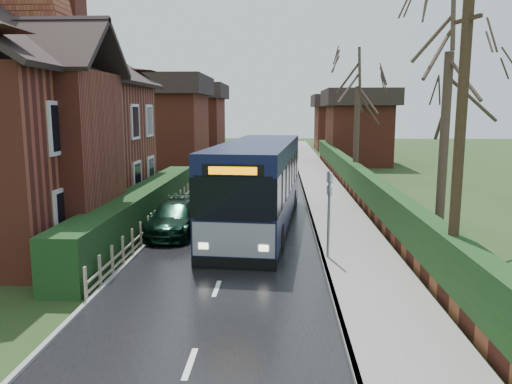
# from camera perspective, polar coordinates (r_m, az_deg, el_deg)

# --- Properties ---
(ground) EXTENTS (140.00, 140.00, 0.00)m
(ground) POSITION_cam_1_polar(r_m,az_deg,el_deg) (15.48, -3.58, -8.46)
(ground) COLOR #2C401B
(ground) RESTS_ON ground
(road) EXTENTS (6.00, 100.00, 0.02)m
(road) POSITION_cam_1_polar(r_m,az_deg,el_deg) (25.15, -1.09, -1.47)
(road) COLOR black
(road) RESTS_ON ground
(pavement) EXTENTS (2.50, 100.00, 0.14)m
(pavement) POSITION_cam_1_polar(r_m,az_deg,el_deg) (25.22, 8.59, -1.40)
(pavement) COLOR slate
(pavement) RESTS_ON ground
(kerb_right) EXTENTS (0.12, 100.00, 0.14)m
(kerb_right) POSITION_cam_1_polar(r_m,az_deg,el_deg) (25.12, 5.87, -1.39)
(kerb_right) COLOR gray
(kerb_right) RESTS_ON ground
(kerb_left) EXTENTS (0.12, 100.00, 0.10)m
(kerb_left) POSITION_cam_1_polar(r_m,az_deg,el_deg) (25.53, -7.94, -1.30)
(kerb_left) COLOR gray
(kerb_left) RESTS_ON ground
(front_hedge) EXTENTS (1.20, 16.00, 1.60)m
(front_hedge) POSITION_cam_1_polar(r_m,az_deg,el_deg) (20.79, -12.82, -1.78)
(front_hedge) COLOR black
(front_hedge) RESTS_ON ground
(picket_fence) EXTENTS (0.10, 16.00, 0.90)m
(picket_fence) POSITION_cam_1_polar(r_m,az_deg,el_deg) (20.68, -10.78, -2.76)
(picket_fence) COLOR tan
(picket_fence) RESTS_ON ground
(right_wall_hedge) EXTENTS (0.60, 50.00, 1.80)m
(right_wall_hedge) POSITION_cam_1_polar(r_m,az_deg,el_deg) (25.27, 12.14, 0.70)
(right_wall_hedge) COLOR maroon
(right_wall_hedge) RESTS_ON ground
(brick_house) EXTENTS (9.30, 14.60, 10.30)m
(brick_house) POSITION_cam_1_polar(r_m,az_deg,el_deg) (22.03, -25.64, 7.52)
(brick_house) COLOR maroon
(brick_house) RESTS_ON ground
(bus) EXTENTS (3.59, 11.59, 3.47)m
(bus) POSITION_cam_1_polar(r_m,az_deg,el_deg) (20.14, 0.26, 0.75)
(bus) COLOR black
(bus) RESTS_ON ground
(car_silver) EXTENTS (2.76, 4.77, 1.52)m
(car_silver) POSITION_cam_1_polar(r_m,az_deg,el_deg) (21.98, -5.57, -1.09)
(car_silver) COLOR #B2B1B6
(car_silver) RESTS_ON ground
(car_green) EXTENTS (1.88, 4.34, 1.24)m
(car_green) POSITION_cam_1_polar(r_m,az_deg,el_deg) (19.52, -9.29, -2.93)
(car_green) COLOR black
(car_green) RESTS_ON ground
(car_distant) EXTENTS (1.41, 3.94, 1.29)m
(car_distant) POSITION_cam_1_polar(r_m,az_deg,el_deg) (58.73, 3.08, 5.36)
(car_distant) COLOR black
(car_distant) RESTS_ON ground
(bus_stop_sign) EXTENTS (0.15, 0.44, 2.88)m
(bus_stop_sign) POSITION_cam_1_polar(r_m,az_deg,el_deg) (15.67, 8.34, -1.17)
(bus_stop_sign) COLOR slate
(bus_stop_sign) RESTS_ON ground
(telegraph_pole) EXTENTS (0.32, 0.92, 7.24)m
(telegraph_pole) POSITION_cam_1_polar(r_m,az_deg,el_deg) (12.49, 22.14, 3.76)
(telegraph_pole) COLOR black
(telegraph_pole) RESTS_ON ground
(tree_right_near) EXTENTS (4.43, 4.43, 9.57)m
(tree_right_near) POSITION_cam_1_polar(r_m,az_deg,el_deg) (18.86, 21.33, 16.09)
(tree_right_near) COLOR #3A2C22
(tree_right_near) RESTS_ON ground
(tree_right_far) EXTENTS (4.46, 4.46, 8.61)m
(tree_right_far) POSITION_cam_1_polar(r_m,az_deg,el_deg) (29.04, 11.61, 12.52)
(tree_right_far) COLOR #362820
(tree_right_far) RESTS_ON ground
(tree_house_side) EXTENTS (4.34, 4.34, 9.86)m
(tree_house_side) POSITION_cam_1_polar(r_m,az_deg,el_deg) (32.29, -17.57, 13.62)
(tree_house_side) COLOR #3C2B23
(tree_house_side) RESTS_ON ground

